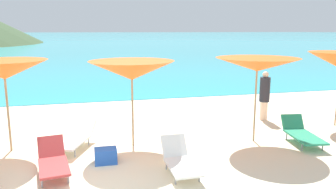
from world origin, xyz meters
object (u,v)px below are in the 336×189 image
Objects in this scene: umbrella_4 at (132,70)px; lounge_chair_7 at (180,160)px; umbrella_5 at (257,65)px; beachgoer_0 at (265,95)px; umbrella_3 at (4,70)px; lounge_chair_6 at (75,137)px; lounge_chair_10 at (53,161)px; cooler_box at (106,156)px; lounge_chair_1 at (302,133)px.

lounge_chair_7 is (0.73, -1.90, -1.71)m from umbrella_4.
umbrella_5 reaches higher than beachgoer_0.
umbrella_3 is 0.97× the size of umbrella_5.
lounge_chair_6 is 1.15× the size of lounge_chair_10.
umbrella_5 is 5.52m from lounge_chair_10.
beachgoer_0 is (1.39, 1.92, -1.23)m from umbrella_5.
beachgoer_0 is (4.65, 1.49, -1.12)m from umbrella_4.
lounge_chair_1 is at bearing 2.11° from cooler_box.
umbrella_3 is at bearing -59.06° from beachgoer_0.
umbrella_4 reaches higher than lounge_chair_1.
lounge_chair_1 is at bearing 12.88° from lounge_chair_6.
umbrella_3 is at bearing -164.21° from lounge_chair_6.
lounge_chair_7 is at bearing -149.73° from umbrella_5.
cooler_box is (-5.42, -2.51, -0.69)m from beachgoer_0.
beachgoer_0 is (6.53, 2.86, 0.56)m from lounge_chair_10.
beachgoer_0 is at bearing 8.23° from umbrella_3.
lounge_chair_7 is (-2.52, -1.47, -1.82)m from umbrella_5.
lounge_chair_1 is at bearing 15.08° from lounge_chair_7.
umbrella_4 is 1.02× the size of umbrella_5.
lounge_chair_6 is (1.57, -0.20, -1.76)m from umbrella_3.
lounge_chair_10 reaches higher than lounge_chair_1.
lounge_chair_10 is at bearing -43.59° from beachgoer_0.
lounge_chair_10 is 0.90× the size of beachgoer_0.
umbrella_5 reaches higher than cooler_box.
umbrella_3 reaches higher than lounge_chair_1.
umbrella_3 reaches higher than lounge_chair_7.
cooler_box is at bearing 149.34° from lounge_chair_7.
umbrella_3 is at bearing 172.69° from umbrella_5.
beachgoer_0 is (7.68, 1.11, -1.18)m from umbrella_3.
lounge_chair_10 is at bearing -56.65° from umbrella_3.
umbrella_5 is 4.50m from cooler_box.
lounge_chair_6 is 1.21× the size of lounge_chair_7.
beachgoer_0 is (6.11, 1.32, 0.58)m from lounge_chair_6.
umbrella_4 is 2.22m from cooler_box.
beachgoer_0 is at bearing 53.98° from umbrella_5.
umbrella_5 is 3.44m from lounge_chair_7.
umbrella_5 is (6.29, -0.81, 0.05)m from umbrella_3.
umbrella_4 reaches higher than lounge_chair_6.
lounge_chair_7 is at bearing -26.41° from beachgoer_0.
lounge_chair_1 is 5.19m from cooler_box.
umbrella_3 reaches higher than beachgoer_0.
umbrella_4 reaches higher than lounge_chair_10.
beachgoer_0 is at bearing 93.20° from lounge_chair_1.
umbrella_3 is 1.42× the size of lounge_chair_1.
beachgoer_0 is at bearing 17.81° from umbrella_4.
beachgoer_0 is at bearing 40.69° from lounge_chair_7.
lounge_chair_7 is 1.75m from cooler_box.
lounge_chair_1 is 2.47m from beachgoer_0.
lounge_chair_6 is at bearing 172.73° from umbrella_5.
lounge_chair_1 is 5.97m from lounge_chair_6.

